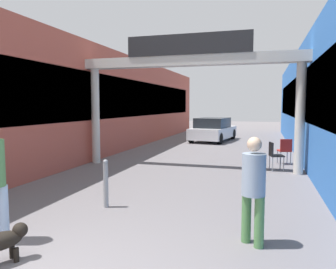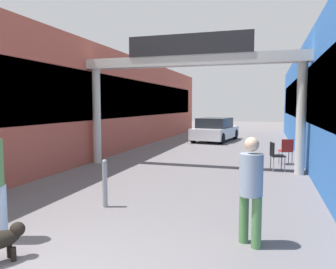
# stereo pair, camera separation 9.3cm
# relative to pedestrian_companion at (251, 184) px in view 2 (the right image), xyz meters

# --- Properties ---
(storefront_left) EXTENTS (3.00, 26.00, 4.31)m
(storefront_left) POSITION_rel_pedestrian_companion_xyz_m (-7.30, 8.70, 1.25)
(storefront_left) COLOR #B25142
(storefront_left) RESTS_ON ground_plane
(arcade_sign_gateway) EXTENTS (7.40, 0.47, 4.25)m
(arcade_sign_gateway) POSITION_rel_pedestrian_companion_xyz_m (-2.21, 5.49, 2.11)
(arcade_sign_gateway) COLOR beige
(arcade_sign_gateway) RESTS_ON ground_plane
(pedestrian_companion) EXTENTS (0.48, 0.48, 1.59)m
(pedestrian_companion) POSITION_rel_pedestrian_companion_xyz_m (0.00, 0.00, 0.00)
(pedestrian_companion) COLOR #4C7F47
(pedestrian_companion) RESTS_ON ground_plane
(dog_on_leash) EXTENTS (0.52, 0.68, 0.48)m
(dog_on_leash) POSITION_rel_pedestrian_companion_xyz_m (-3.07, -1.48, -0.60)
(dog_on_leash) COLOR black
(dog_on_leash) RESTS_ON ground_plane
(bollard_post_metal) EXTENTS (0.10, 0.10, 0.97)m
(bollard_post_metal) POSITION_rel_pedestrian_companion_xyz_m (-2.88, 1.01, -0.41)
(bollard_post_metal) COLOR gray
(bollard_post_metal) RESTS_ON ground_plane
(cafe_chair_black_nearer) EXTENTS (0.49, 0.49, 0.89)m
(cafe_chair_black_nearer) POSITION_rel_pedestrian_companion_xyz_m (0.46, 5.86, -0.36)
(cafe_chair_black_nearer) COLOR gray
(cafe_chair_black_nearer) RESTS_ON ground_plane
(cafe_chair_red_farther) EXTENTS (0.49, 0.49, 0.89)m
(cafe_chair_red_farther) POSITION_rel_pedestrian_companion_xyz_m (0.85, 7.06, -0.36)
(cafe_chair_red_farther) COLOR gray
(cafe_chair_red_farther) RESTS_ON ground_plane
(parked_car_white) EXTENTS (2.32, 4.21, 1.33)m
(parked_car_white) POSITION_rel_pedestrian_companion_xyz_m (-2.66, 13.91, -0.26)
(parked_car_white) COLOR silver
(parked_car_white) RESTS_ON ground_plane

